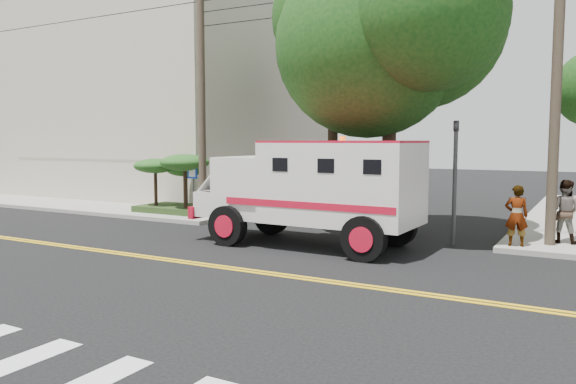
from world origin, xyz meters
The scene contains 13 objects.
ground centered at (0.00, 0.00, 0.00)m, with size 100.00×100.00×0.00m, color black.
sidewalk_nw centered at (-13.50, 13.50, 0.07)m, with size 17.00×17.00×0.15m, color gray.
building_left centered at (-15.50, 15.00, 5.15)m, with size 16.00×14.00×10.00m, color #BCB19A.
utility_pole_left centered at (-5.60, 6.00, 4.50)m, with size 0.28×0.28×9.00m, color #382D23.
utility_pole_right centered at (6.30, 6.20, 4.50)m, with size 0.28×0.28×9.00m, color #382D23.
tree_main centered at (1.94, 6.21, 7.20)m, with size 6.08×5.70×9.85m.
tree_left centered at (-2.68, 11.79, 5.73)m, with size 4.48×4.20×7.70m.
traffic_signal centered at (3.80, 5.60, 2.23)m, with size 0.15×0.18×3.60m.
accessibility_sign centered at (-6.20, 6.17, 1.37)m, with size 0.45×0.10×2.02m.
palm_planter centered at (-7.44, 6.62, 1.65)m, with size 3.52×2.63×2.36m.
armored_truck centered at (0.34, 3.50, 1.73)m, with size 6.72×2.84×3.03m.
pedestrian_a centered at (5.50, 5.50, 0.99)m, with size 0.61×0.40×1.68m, color gray.
pedestrian_b centered at (6.60, 6.71, 1.04)m, with size 0.87×0.68×1.79m, color gray.
Camera 1 is at (7.46, -10.77, 3.03)m, focal length 35.00 mm.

